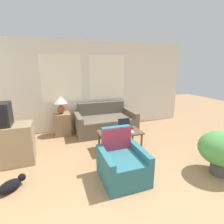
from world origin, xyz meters
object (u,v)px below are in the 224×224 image
object	(u,v)px
coffee_table	(120,134)
cup_navy	(113,130)
cup_yellow	(113,128)
tv_remote	(131,128)
armchair	(122,164)
cat_black	(11,185)
potted_plant	(222,149)
couch	(105,123)
table_lamp	(61,102)
laptop	(126,129)
snack_bowl	(107,132)

from	to	relation	value
coffee_table	cup_navy	world-z (taller)	cup_navy
cup_yellow	tv_remote	world-z (taller)	cup_yellow
armchair	cat_black	bearing A→B (deg)	171.81
cup_yellow	cat_black	size ratio (longest dim) A/B	0.19
coffee_table	potted_plant	xyz separation A→B (m)	(1.30, -1.51, 0.11)
couch	table_lamp	xyz separation A→B (m)	(-1.20, 0.17, 0.66)
laptop	couch	bearing A→B (deg)	96.43
table_lamp	couch	bearing A→B (deg)	-8.03
laptop	cat_black	size ratio (longest dim) A/B	0.63
cup_yellow	couch	bearing A→B (deg)	83.70
cup_navy	snack_bowl	world-z (taller)	cup_navy
couch	cup_yellow	world-z (taller)	couch
couch	cup_navy	xyz separation A→B (m)	(-0.16, -1.19, 0.21)
table_lamp	snack_bowl	bearing A→B (deg)	-56.88
coffee_table	cup_navy	distance (m)	0.19
armchair	cup_yellow	size ratio (longest dim) A/B	8.35
couch	coffee_table	size ratio (longest dim) A/B	1.74
coffee_table	cup_yellow	distance (m)	0.23
couch	cup_navy	bearing A→B (deg)	-97.79
armchair	table_lamp	world-z (taller)	table_lamp
potted_plant	snack_bowl	bearing A→B (deg)	136.96
couch	laptop	world-z (taller)	couch
table_lamp	cup_yellow	size ratio (longest dim) A/B	4.76
cup_navy	coffee_table	bearing A→B (deg)	-0.89
couch	laptop	xyz separation A→B (m)	(0.14, -1.21, 0.22)
cat_black	couch	bearing A→B (deg)	3.70
coffee_table	tv_remote	bearing A→B (deg)	21.28
snack_bowl	tv_remote	xyz separation A→B (m)	(0.66, 0.14, -0.02)
coffee_table	laptop	size ratio (longest dim) A/B	2.96
cup_yellow	coffee_table	bearing A→B (deg)	-57.85
couch	cat_black	bearing A→B (deg)	-137.13
couch	cup_yellow	xyz separation A→B (m)	(-0.11, -1.02, 0.21)
table_lamp	coffee_table	size ratio (longest dim) A/B	0.49
cup_yellow	cat_black	bearing A→B (deg)	-154.53
armchair	potted_plant	size ratio (longest dim) A/B	1.07
potted_plant	cup_navy	bearing A→B (deg)	134.13
potted_plant	tv_remote	bearing A→B (deg)	120.11
cup_navy	cup_yellow	bearing A→B (deg)	73.74
couch	cup_navy	size ratio (longest dim) A/B	15.96
armchair	snack_bowl	distance (m)	1.06
table_lamp	potted_plant	distance (m)	3.84
couch	snack_bowl	bearing A→B (deg)	-104.58
couch	tv_remote	distance (m)	1.13
laptop	cat_black	world-z (taller)	laptop
tv_remote	potted_plant	size ratio (longest dim) A/B	0.19
cup_yellow	snack_bowl	xyz separation A→B (m)	(-0.20, -0.18, -0.02)
coffee_table	snack_bowl	size ratio (longest dim) A/B	5.91
snack_bowl	potted_plant	bearing A→B (deg)	-43.04
coffee_table	tv_remote	xyz separation A→B (m)	(0.35, 0.14, 0.06)
table_lamp	laptop	xyz separation A→B (m)	(1.34, -1.38, -0.45)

